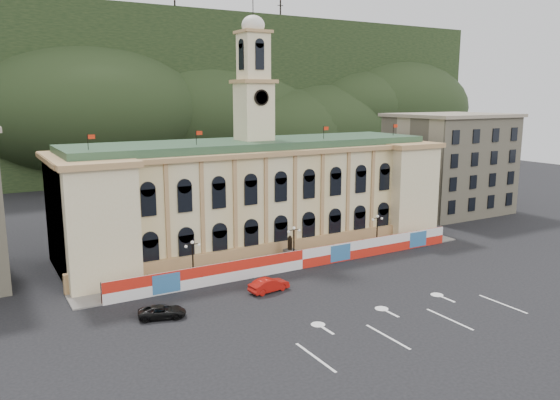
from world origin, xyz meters
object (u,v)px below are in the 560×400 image
statue (290,254)px  lamp_center (294,242)px  black_suv (162,312)px  red_sedan (269,285)px

statue → lamp_center: (0.00, -1.00, 1.89)m
lamp_center → black_suv: 22.33m
red_sedan → black_suv: 12.91m
statue → black_suv: statue is taller
statue → lamp_center: bearing=-90.0°
red_sedan → black_suv: (-12.86, -1.18, -0.14)m
statue → black_suv: bearing=-155.6°
lamp_center → black_suv: size_ratio=1.01×
lamp_center → black_suv: lamp_center is taller
statue → red_sedan: statue is taller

